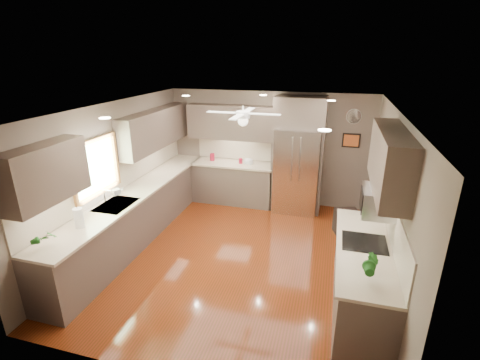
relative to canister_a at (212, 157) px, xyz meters
The scene contains 26 objects.
floor 2.77m from the canister_a, 60.95° to the right, with size 5.00×5.00×0.00m, color #452109.
ceiling 2.97m from the canister_a, 60.95° to the right, with size 5.00×5.00×0.00m, color white.
wall_back 1.29m from the canister_a, 11.35° to the left, with size 4.50×4.50×0.00m, color #695A50.
wall_front 4.92m from the canister_a, 75.26° to the right, with size 4.50×4.50×0.00m, color #695A50.
wall_left 2.47m from the canister_a, 113.99° to the right, with size 5.00×5.00×0.00m, color #695A50.
wall_right 4.17m from the canister_a, 32.73° to the right, with size 5.00×5.00×0.00m, color #695A50.
canister_a is the anchor object (origin of this frame).
canister_d 0.69m from the canister_a, ahead, with size 0.08×0.08×0.12m, color maroon.
soap_bottle 2.61m from the canister_a, 108.73° to the right, with size 0.09×0.10×0.21m, color white.
potted_plant_left 4.24m from the canister_a, 99.74° to the right, with size 0.16×0.11×0.31m, color #194F16.
potted_plant_right 4.89m from the canister_a, 49.61° to the right, with size 0.18×0.15×0.33m, color #194F16.
bowl 0.87m from the canister_a, ahead, with size 0.22×0.22×0.05m, color tan.
left_run 2.28m from the canister_a, 108.57° to the right, with size 0.65×4.70×1.45m.
back_run 0.75m from the canister_a, ahead, with size 1.85×0.65×1.45m.
uppers 1.83m from the canister_a, 71.74° to the right, with size 4.50×4.70×0.95m.
window 2.96m from the canister_a, 109.45° to the right, with size 0.05×1.12×0.92m.
sink 2.83m from the canister_a, 103.94° to the right, with size 0.50×0.70×0.32m.
refrigerator 1.96m from the canister_a, ahead, with size 1.06×0.75×2.45m.
right_run 4.44m from the canister_a, 43.81° to the right, with size 0.70×2.20×1.45m.
microwave 4.33m from the canister_a, 40.52° to the right, with size 0.43×0.55×0.34m.
ceiling_fan 2.66m from the canister_a, 57.35° to the right, with size 1.18×1.18×0.32m.
recessed_lights 2.66m from the canister_a, 56.82° to the right, with size 2.84×3.14×0.01m.
wall_clock 3.18m from the canister_a, ahead, with size 0.30×0.03×0.30m.
framed_print 3.05m from the canister_a, ahead, with size 0.36×0.03×0.30m.
stool 3.28m from the canister_a, 17.75° to the right, with size 0.53×0.53×0.49m.
paper_towel 3.64m from the canister_a, 101.05° to the right, with size 0.13×0.13×0.33m.
Camera 1 is at (1.41, -4.95, 3.27)m, focal length 26.00 mm.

